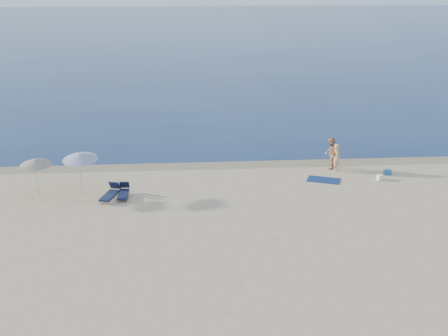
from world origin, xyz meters
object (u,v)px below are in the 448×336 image
object	(u,v)px
person_left	(337,157)
blue_cooler	(388,172)
person_right	(331,153)
umbrella_near	(80,157)

from	to	relation	value
person_left	blue_cooler	bearing A→B (deg)	-88.82
person_right	umbrella_near	world-z (taller)	umbrella_near
person_right	blue_cooler	world-z (taller)	person_right
person_left	blue_cooler	size ratio (longest dim) A/B	3.93
blue_cooler	umbrella_near	xyz separation A→B (m)	(-17.61, -1.69, 1.97)
person_right	umbrella_near	distance (m)	14.82
person_left	person_right	bearing A→B (deg)	57.38
umbrella_near	person_right	bearing A→B (deg)	19.10
person_right	blue_cooler	bearing A→B (deg)	88.90
person_left	person_right	world-z (taller)	person_right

